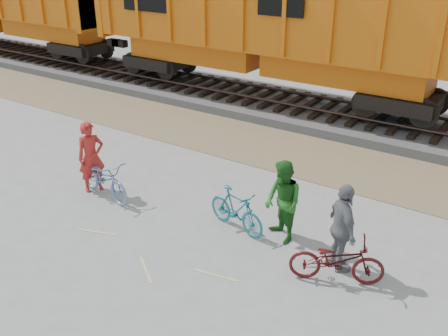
{
  "coord_description": "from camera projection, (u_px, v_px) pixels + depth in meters",
  "views": [
    {
      "loc": [
        6.44,
        -6.84,
        5.76
      ],
      "look_at": [
        0.77,
        1.5,
        1.1
      ],
      "focal_mm": 40.0,
      "sensor_mm": 36.0,
      "label": 1
    }
  ],
  "objects": [
    {
      "name": "ground",
      "position": [
        156.0,
        230.0,
        10.84
      ],
      "size": [
        120.0,
        120.0,
        0.0
      ],
      "primitive_type": "plane",
      "color": "#9E9E99",
      "rests_on": "ground"
    },
    {
      "name": "gravel_strip",
      "position": [
        278.0,
        149.0,
        14.96
      ],
      "size": [
        120.0,
        3.0,
        0.02
      ],
      "primitive_type": "cube",
      "color": "#8C7957",
      "rests_on": "ground"
    },
    {
      "name": "ballast_bed",
      "position": [
        326.0,
        114.0,
        17.53
      ],
      "size": [
        120.0,
        4.0,
        0.3
      ],
      "primitive_type": "cube",
      "color": "slate",
      "rests_on": "ground"
    },
    {
      "name": "track",
      "position": [
        326.0,
        105.0,
        17.39
      ],
      "size": [
        120.0,
        2.6,
        0.24
      ],
      "color": "black",
      "rests_on": "ballast_bed"
    },
    {
      "name": "hopper_car_center",
      "position": [
        266.0,
        24.0,
        17.63
      ],
      "size": [
        14.0,
        3.13,
        4.65
      ],
      "color": "black",
      "rests_on": "track"
    },
    {
      "name": "bicycle_blue",
      "position": [
        104.0,
        179.0,
        12.03
      ],
      "size": [
        1.92,
        0.95,
        0.96
      ],
      "primitive_type": "imported",
      "rotation": [
        0.0,
        0.0,
        1.4
      ],
      "color": "#6787B9",
      "rests_on": "ground"
    },
    {
      "name": "bicycle_teal",
      "position": [
        236.0,
        210.0,
        10.67
      ],
      "size": [
        1.63,
        0.77,
        0.94
      ],
      "primitive_type": "imported",
      "rotation": [
        0.0,
        0.0,
        1.35
      ],
      "color": "#16697B",
      "rests_on": "ground"
    },
    {
      "name": "bicycle_maroon",
      "position": [
        337.0,
        260.0,
        9.04
      ],
      "size": [
        1.81,
        1.25,
        0.9
      ],
      "primitive_type": "imported",
      "rotation": [
        0.0,
        0.0,
        2.0
      ],
      "color": "#4C1111",
      "rests_on": "ground"
    },
    {
      "name": "person_solo",
      "position": [
        91.0,
        157.0,
        12.18
      ],
      "size": [
        0.68,
        0.78,
        1.79
      ],
      "primitive_type": "imported",
      "rotation": [
        0.0,
        0.0,
        1.1
      ],
      "color": "#B0251F",
      "rests_on": "ground"
    },
    {
      "name": "person_man",
      "position": [
        283.0,
        202.0,
        10.14
      ],
      "size": [
        1.08,
        1.02,
        1.76
      ],
      "primitive_type": "imported",
      "rotation": [
        0.0,
        0.0,
        -0.57
      ],
      "color": "#23651F",
      "rests_on": "ground"
    },
    {
      "name": "person_woman",
      "position": [
        342.0,
        228.0,
        9.2
      ],
      "size": [
        1.03,
        1.06,
        1.78
      ],
      "primitive_type": "imported",
      "rotation": [
        0.0,
        0.0,
        2.32
      ],
      "color": "slate",
      "rests_on": "ground"
    }
  ]
}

